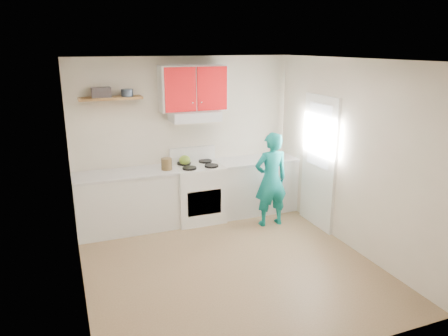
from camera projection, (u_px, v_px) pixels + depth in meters
name	position (u px, v px, depth m)	size (l,w,h in m)	color
floor	(229.00, 264.00, 5.55)	(3.80, 3.80, 0.00)	brown
ceiling	(229.00, 60.00, 4.82)	(3.60, 3.80, 0.04)	white
back_wall	(185.00, 139.00, 6.88)	(3.60, 0.04, 2.60)	beige
front_wall	(315.00, 230.00, 3.48)	(3.60, 0.04, 2.60)	beige
left_wall	(74.00, 186.00, 4.55)	(0.04, 3.80, 2.60)	beige
right_wall	(350.00, 156.00, 5.81)	(0.04, 3.80, 2.60)	beige
door	(319.00, 163.00, 6.51)	(0.05, 0.85, 2.05)	white
door_glass	(319.00, 136.00, 6.38)	(0.01, 0.55, 0.95)	white
counter_left	(127.00, 202.00, 6.49)	(1.52, 0.60, 0.90)	silver
counter_right	(255.00, 185.00, 7.25)	(1.32, 0.60, 0.90)	silver
stove	(198.00, 193.00, 6.86)	(0.76, 0.65, 0.92)	white
range_hood	(195.00, 116.00, 6.61)	(0.76, 0.44, 0.15)	silver
upper_cabinets	(193.00, 88.00, 6.54)	(1.02, 0.33, 0.70)	#B81012
shelf	(111.00, 98.00, 6.14)	(0.90, 0.30, 0.04)	brown
books	(101.00, 92.00, 6.09)	(0.27, 0.20, 0.14)	#373133
tin	(127.00, 93.00, 6.18)	(0.17, 0.17, 0.11)	#333D4C
kettle	(185.00, 160.00, 6.74)	(0.18, 0.18, 0.16)	olive
crock	(167.00, 165.00, 6.48)	(0.17, 0.17, 0.20)	#47371F
cutting_board	(237.00, 163.00, 6.89)	(0.33, 0.24, 0.02)	olive
silicone_mat	(275.00, 158.00, 7.24)	(0.33, 0.28, 0.01)	#B01912
person	(271.00, 180.00, 6.59)	(0.55, 0.36, 1.50)	#0D7875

